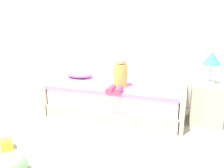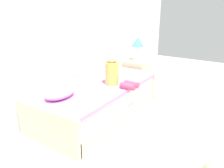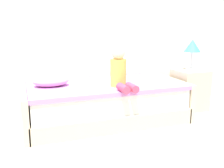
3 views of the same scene
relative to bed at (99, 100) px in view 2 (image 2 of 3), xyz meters
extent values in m
cube|color=silver|center=(0.09, 0.60, 1.20)|extent=(7.20, 0.10, 2.90)
cube|color=beige|center=(0.00, 0.00, -0.15)|extent=(2.00, 1.00, 0.20)
cube|color=white|center=(0.00, 0.00, 0.08)|extent=(1.94, 0.94, 0.25)
cube|color=#C67FD1|center=(0.00, 0.00, 0.23)|extent=(1.98, 0.98, 0.05)
cube|color=beige|center=(-1.02, 0.00, 0.00)|extent=(0.07, 1.00, 0.50)
cube|color=beige|center=(1.02, 0.00, 0.00)|extent=(0.07, 1.00, 0.50)
cube|color=beige|center=(1.35, 0.04, 0.05)|extent=(0.44, 0.44, 0.60)
cylinder|color=silver|center=(1.35, 0.04, 0.37)|extent=(0.15, 0.15, 0.03)
cylinder|color=silver|center=(1.35, 0.04, 0.50)|extent=(0.02, 0.02, 0.24)
cone|color=#3F8CD8|center=(1.35, 0.04, 0.71)|extent=(0.24, 0.24, 0.18)
cylinder|color=gold|center=(0.11, -0.18, 0.42)|extent=(0.20, 0.20, 0.34)
sphere|color=beige|center=(0.11, -0.18, 0.67)|extent=(0.17, 0.17, 0.17)
cylinder|color=#D83F60|center=(0.05, -0.48, 0.30)|extent=(0.09, 0.22, 0.09)
cylinder|color=#D83F60|center=(0.16, -0.48, 0.30)|extent=(0.09, 0.22, 0.09)
ellipsoid|color=#EA8CC6|center=(-0.69, 0.10, 0.32)|extent=(0.44, 0.30, 0.13)
camera|label=1|loc=(0.99, -3.41, 1.30)|focal=37.70mm
camera|label=2|loc=(-2.51, -1.90, 1.37)|focal=35.45mm
camera|label=3|loc=(-1.02, -3.11, 0.98)|focal=41.20mm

